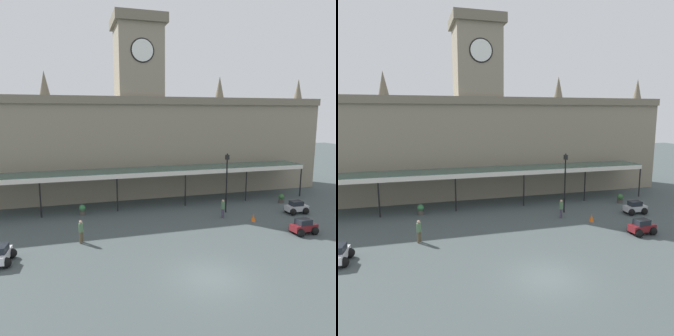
% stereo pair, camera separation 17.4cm
% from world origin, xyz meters
% --- Properties ---
extents(ground_plane, '(140.00, 140.00, 0.00)m').
position_xyz_m(ground_plane, '(0.00, 0.00, 0.00)').
color(ground_plane, '#424B4C').
extents(station_building, '(43.59, 5.75, 19.40)m').
position_xyz_m(station_building, '(0.00, 20.55, 6.24)').
color(station_building, gray).
rests_on(station_building, ground).
extents(entrance_canopy, '(34.23, 3.26, 3.69)m').
position_xyz_m(entrance_canopy, '(0.00, 15.48, 3.55)').
color(entrance_canopy, '#38564C').
rests_on(entrance_canopy, ground).
extents(car_white_sedan, '(1.62, 2.11, 1.19)m').
position_xyz_m(car_white_sedan, '(-11.75, 5.27, 0.50)').
color(car_white_sedan, silver).
rests_on(car_white_sedan, ground).
extents(car_maroon_sedan, '(2.10, 1.61, 1.19)m').
position_xyz_m(car_maroon_sedan, '(9.70, 4.37, 0.50)').
color(car_maroon_sedan, maroon).
rests_on(car_maroon_sedan, ground).
extents(car_silver_sedan, '(2.08, 1.56, 1.19)m').
position_xyz_m(car_silver_sedan, '(12.56, 8.95, 0.50)').
color(car_silver_sedan, '#B2B5BA').
rests_on(car_silver_sedan, ground).
extents(pedestrian_crossing_forecourt, '(0.34, 0.35, 1.67)m').
position_xyz_m(pedestrian_crossing_forecourt, '(-6.90, 7.29, 0.91)').
color(pedestrian_crossing_forecourt, brown).
rests_on(pedestrian_crossing_forecourt, ground).
extents(pedestrian_beside_cars, '(0.34, 0.34, 1.67)m').
position_xyz_m(pedestrian_beside_cars, '(5.38, 9.69, 0.91)').
color(pedestrian_beside_cars, '#3F384C').
rests_on(pedestrian_beside_cars, ground).
extents(victorian_lamppost, '(0.30, 0.30, 5.61)m').
position_xyz_m(victorian_lamppost, '(6.36, 11.05, 3.43)').
color(victorian_lamppost, black).
rests_on(victorian_lamppost, ground).
extents(traffic_cone, '(0.40, 0.40, 0.64)m').
position_xyz_m(traffic_cone, '(7.49, 8.03, 0.32)').
color(traffic_cone, orange).
rests_on(traffic_cone, ground).
extents(planter_near_kerb, '(0.60, 0.60, 0.96)m').
position_xyz_m(planter_near_kerb, '(-6.67, 13.99, 0.49)').
color(planter_near_kerb, '#47423D').
rests_on(planter_near_kerb, ground).
extents(planter_by_canopy, '(0.60, 0.60, 0.96)m').
position_xyz_m(planter_by_canopy, '(13.39, 12.44, 0.49)').
color(planter_by_canopy, '#47423D').
rests_on(planter_by_canopy, ground).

